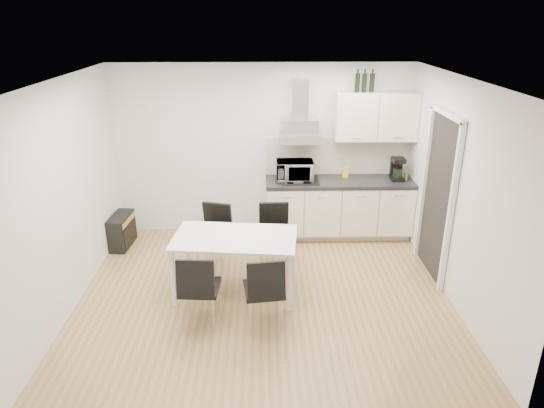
{
  "coord_description": "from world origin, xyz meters",
  "views": [
    {
      "loc": [
        -0.02,
        -5.18,
        3.25
      ],
      "look_at": [
        0.1,
        0.27,
        1.1
      ],
      "focal_mm": 32.0,
      "sensor_mm": 36.0,
      "label": 1
    }
  ],
  "objects_px": {
    "dining_table": "(235,242)",
    "chair_far_right": "(274,238)",
    "kitchenette": "(341,185)",
    "chair_far_left": "(213,238)",
    "guitar_amp": "(122,231)",
    "chair_near_left": "(200,288)",
    "floor_speaker": "(214,222)",
    "chair_near_right": "(264,290)"
  },
  "relations": [
    {
      "from": "chair_near_right",
      "to": "chair_far_left",
      "type": "bearing_deg",
      "value": 109.63
    },
    {
      "from": "dining_table",
      "to": "chair_far_left",
      "type": "xyz_separation_m",
      "value": [
        -0.33,
        0.62,
        -0.23
      ]
    },
    {
      "from": "dining_table",
      "to": "floor_speaker",
      "type": "height_order",
      "value": "dining_table"
    },
    {
      "from": "chair_far_right",
      "to": "chair_far_left",
      "type": "bearing_deg",
      "value": -1.51
    },
    {
      "from": "chair_far_left",
      "to": "floor_speaker",
      "type": "relative_size",
      "value": 2.83
    },
    {
      "from": "chair_near_right",
      "to": "chair_far_right",
      "type": "bearing_deg",
      "value": 76.35
    },
    {
      "from": "chair_far_right",
      "to": "guitar_amp",
      "type": "distance_m",
      "value": 2.37
    },
    {
      "from": "chair_near_left",
      "to": "floor_speaker",
      "type": "bearing_deg",
      "value": 95.7
    },
    {
      "from": "kitchenette",
      "to": "chair_far_right",
      "type": "height_order",
      "value": "kitchenette"
    },
    {
      "from": "chair_far_left",
      "to": "guitar_amp",
      "type": "relative_size",
      "value": 1.46
    },
    {
      "from": "chair_far_right",
      "to": "chair_near_left",
      "type": "bearing_deg",
      "value": 55.06
    },
    {
      "from": "chair_far_left",
      "to": "chair_far_right",
      "type": "height_order",
      "value": "same"
    },
    {
      "from": "floor_speaker",
      "to": "kitchenette",
      "type": "bearing_deg",
      "value": 10.94
    },
    {
      "from": "chair_far_right",
      "to": "floor_speaker",
      "type": "distance_m",
      "value": 1.54
    },
    {
      "from": "kitchenette",
      "to": "chair_far_left",
      "type": "height_order",
      "value": "kitchenette"
    },
    {
      "from": "guitar_amp",
      "to": "dining_table",
      "type": "bearing_deg",
      "value": -32.18
    },
    {
      "from": "kitchenette",
      "to": "chair_near_left",
      "type": "height_order",
      "value": "kitchenette"
    },
    {
      "from": "kitchenette",
      "to": "chair_far_right",
      "type": "distance_m",
      "value": 1.51
    },
    {
      "from": "chair_far_left",
      "to": "guitar_amp",
      "type": "xyz_separation_m",
      "value": [
        -1.42,
        0.69,
        -0.2
      ]
    },
    {
      "from": "chair_far_left",
      "to": "guitar_amp",
      "type": "bearing_deg",
      "value": -9.43
    },
    {
      "from": "chair_near_right",
      "to": "guitar_amp",
      "type": "bearing_deg",
      "value": 128.79
    },
    {
      "from": "kitchenette",
      "to": "dining_table",
      "type": "bearing_deg",
      "value": -133.16
    },
    {
      "from": "kitchenette",
      "to": "guitar_amp",
      "type": "height_order",
      "value": "kitchenette"
    },
    {
      "from": "kitchenette",
      "to": "chair_far_left",
      "type": "xyz_separation_m",
      "value": [
        -1.87,
        -1.02,
        -0.39
      ]
    },
    {
      "from": "chair_near_left",
      "to": "guitar_amp",
      "type": "bearing_deg",
      "value": 129.17
    },
    {
      "from": "guitar_amp",
      "to": "floor_speaker",
      "type": "distance_m",
      "value": 1.41
    },
    {
      "from": "guitar_amp",
      "to": "floor_speaker",
      "type": "relative_size",
      "value": 1.94
    },
    {
      "from": "dining_table",
      "to": "chair_far_left",
      "type": "relative_size",
      "value": 1.76
    },
    {
      "from": "chair_far_left",
      "to": "guitar_amp",
      "type": "distance_m",
      "value": 1.6
    },
    {
      "from": "dining_table",
      "to": "guitar_amp",
      "type": "height_order",
      "value": "dining_table"
    },
    {
      "from": "chair_far_right",
      "to": "guitar_amp",
      "type": "xyz_separation_m",
      "value": [
        -2.25,
        0.7,
        -0.2
      ]
    },
    {
      "from": "chair_far_left",
      "to": "chair_near_right",
      "type": "xyz_separation_m",
      "value": [
        0.67,
        -1.34,
        0.0
      ]
    },
    {
      "from": "chair_far_left",
      "to": "chair_far_right",
      "type": "distance_m",
      "value": 0.83
    },
    {
      "from": "chair_near_right",
      "to": "guitar_amp",
      "type": "relative_size",
      "value": 1.46
    },
    {
      "from": "kitchenette",
      "to": "chair_near_right",
      "type": "xyz_separation_m",
      "value": [
        -1.19,
        -2.35,
        -0.39
      ]
    },
    {
      "from": "chair_far_right",
      "to": "chair_near_left",
      "type": "distance_m",
      "value": 1.53
    },
    {
      "from": "dining_table",
      "to": "chair_far_right",
      "type": "bearing_deg",
      "value": 56.98
    },
    {
      "from": "guitar_amp",
      "to": "floor_speaker",
      "type": "bearing_deg",
      "value": 24.95
    },
    {
      "from": "kitchenette",
      "to": "dining_table",
      "type": "relative_size",
      "value": 1.62
    },
    {
      "from": "chair_near_right",
      "to": "floor_speaker",
      "type": "bearing_deg",
      "value": 100.09
    },
    {
      "from": "chair_far_left",
      "to": "floor_speaker",
      "type": "height_order",
      "value": "chair_far_left"
    },
    {
      "from": "chair_far_left",
      "to": "chair_far_right",
      "type": "bearing_deg",
      "value": -163.93
    }
  ]
}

